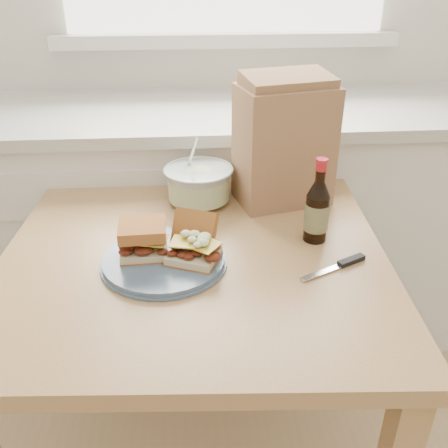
{
  "coord_description": "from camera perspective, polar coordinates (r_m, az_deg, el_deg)",
  "views": [
    {
      "loc": [
        -0.16,
        -0.05,
        1.42
      ],
      "look_at": [
        -0.09,
        0.98,
        0.86
      ],
      "focal_mm": 40.0,
      "sensor_mm": 36.0,
      "label": 1
    }
  ],
  "objects": [
    {
      "name": "coleslaw_bowl",
      "position": [
        1.45,
        -2.89,
        4.42
      ],
      "size": [
        0.2,
        0.2,
        0.2
      ],
      "color": "#AFBDB9",
      "rests_on": "dining_table"
    },
    {
      "name": "dining_table",
      "position": [
        1.3,
        -3.28,
        -6.99
      ],
      "size": [
        0.99,
        0.99,
        0.78
      ],
      "rotation": [
        0.0,
        0.0,
        -0.06
      ],
      "color": "tan",
      "rests_on": "ground"
    },
    {
      "name": "knife",
      "position": [
        1.2,
        13.54,
        -4.41
      ],
      "size": [
        0.17,
        0.1,
        0.01
      ],
      "rotation": [
        0.0,
        0.0,
        0.46
      ],
      "color": "silver",
      "rests_on": "dining_table"
    },
    {
      "name": "sandwich_right",
      "position": [
        1.16,
        -3.46,
        -2.16
      ],
      "size": [
        0.14,
        0.18,
        0.09
      ],
      "rotation": [
        0.0,
        0.0,
        -0.39
      ],
      "color": "beige",
      "rests_on": "plate"
    },
    {
      "name": "cabinet_run",
      "position": [
        2.0,
        0.87,
        0.31
      ],
      "size": [
        2.5,
        0.64,
        0.94
      ],
      "color": "white",
      "rests_on": "ground"
    },
    {
      "name": "plate",
      "position": [
        1.18,
        -6.87,
        -4.13
      ],
      "size": [
        0.29,
        0.29,
        0.02
      ],
      "primitive_type": "cylinder",
      "color": "#485C75",
      "rests_on": "dining_table"
    },
    {
      "name": "paper_bag",
      "position": [
        1.42,
        6.86,
        8.87
      ],
      "size": [
        0.29,
        0.22,
        0.33
      ],
      "primitive_type": "cube",
      "rotation": [
        0.0,
        0.0,
        0.24
      ],
      "color": "#8F6545",
      "rests_on": "dining_table"
    },
    {
      "name": "beer_bottle",
      "position": [
        1.26,
        10.58,
        1.54
      ],
      "size": [
        0.06,
        0.06,
        0.22
      ],
      "rotation": [
        0.0,
        0.0,
        0.27
      ],
      "color": "black",
      "rests_on": "dining_table"
    },
    {
      "name": "sandwich_left",
      "position": [
        1.17,
        -9.23,
        -1.7
      ],
      "size": [
        0.11,
        0.1,
        0.08
      ],
      "rotation": [
        0.0,
        0.0,
        0.04
      ],
      "color": "beige",
      "rests_on": "plate"
    }
  ]
}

